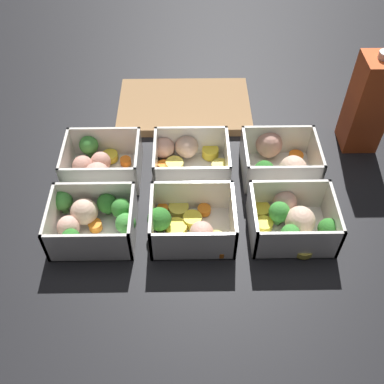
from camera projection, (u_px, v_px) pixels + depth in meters
ground_plane at (192, 201)px, 0.80m from camera, size 4.00×4.00×0.00m
container_near_left at (91, 219)px, 0.74m from camera, size 0.15×0.12×0.07m
container_near_center at (187, 225)px, 0.74m from camera, size 0.15×0.13×0.07m
container_near_right at (293, 220)px, 0.74m from camera, size 0.14×0.13×0.07m
container_far_left at (99, 164)px, 0.83m from camera, size 0.14×0.12×0.07m
container_far_center at (187, 157)px, 0.84m from camera, size 0.15×0.13×0.07m
container_far_right at (279, 162)px, 0.83m from camera, size 0.14×0.14×0.07m
juice_carton at (368, 103)px, 0.83m from camera, size 0.07×0.07×0.20m
cutting_board at (184, 106)px, 0.97m from camera, size 0.28×0.18×0.02m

